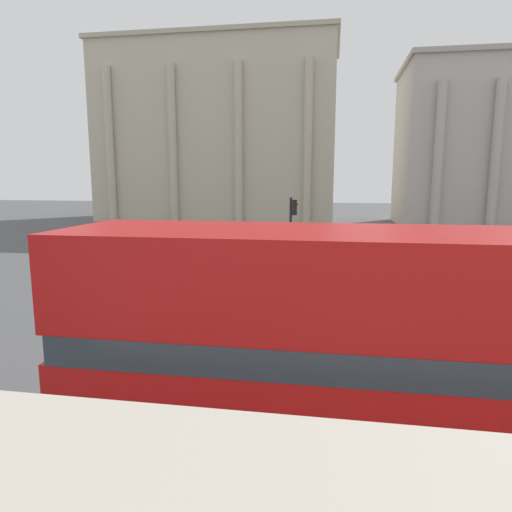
% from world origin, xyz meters
% --- Properties ---
extents(double_decker_bus, '(11.08, 2.68, 4.25)m').
position_xyz_m(double_decker_bus, '(0.56, 4.55, 2.37)').
color(double_decker_bus, black).
rests_on(double_decker_bus, ground_plane).
extents(plaza_building_left, '(29.25, 14.81, 21.40)m').
position_xyz_m(plaza_building_left, '(-15.19, 55.69, 10.70)').
color(plaza_building_left, beige).
rests_on(plaza_building_left, ground_plane).
extents(traffic_light_near, '(0.42, 0.24, 3.55)m').
position_xyz_m(traffic_light_near, '(-1.51, 9.92, 2.33)').
color(traffic_light_near, black).
rests_on(traffic_light_near, ground_plane).
extents(traffic_light_mid, '(0.42, 0.24, 4.20)m').
position_xyz_m(traffic_light_mid, '(-2.69, 18.67, 2.72)').
color(traffic_light_mid, black).
rests_on(traffic_light_mid, ground_plane).
extents(pedestrian_white, '(0.32, 0.32, 1.65)m').
position_xyz_m(pedestrian_white, '(-4.55, 15.42, 0.95)').
color(pedestrian_white, '#282B33').
rests_on(pedestrian_white, ground_plane).
extents(pedestrian_red, '(0.32, 0.32, 1.73)m').
position_xyz_m(pedestrian_red, '(-4.30, 18.18, 1.00)').
color(pedestrian_red, '#282B33').
rests_on(pedestrian_red, ground_plane).
extents(pedestrian_grey, '(0.32, 0.32, 1.78)m').
position_xyz_m(pedestrian_grey, '(-6.80, 27.26, 1.03)').
color(pedestrian_grey, '#282B33').
rests_on(pedestrian_grey, ground_plane).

